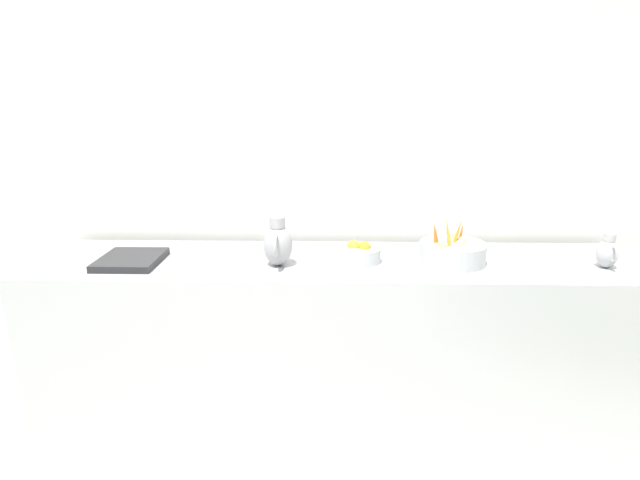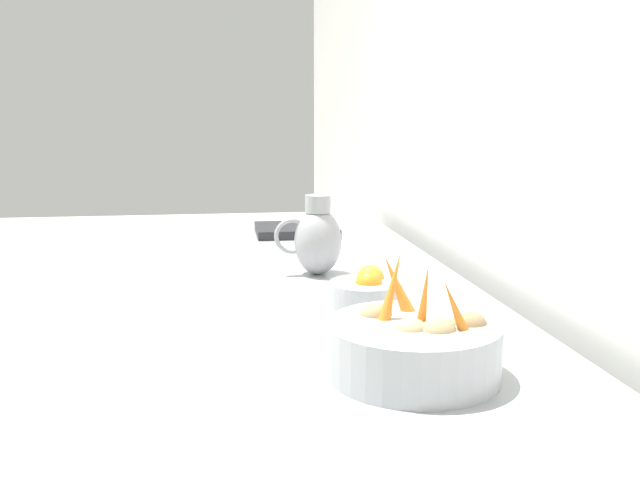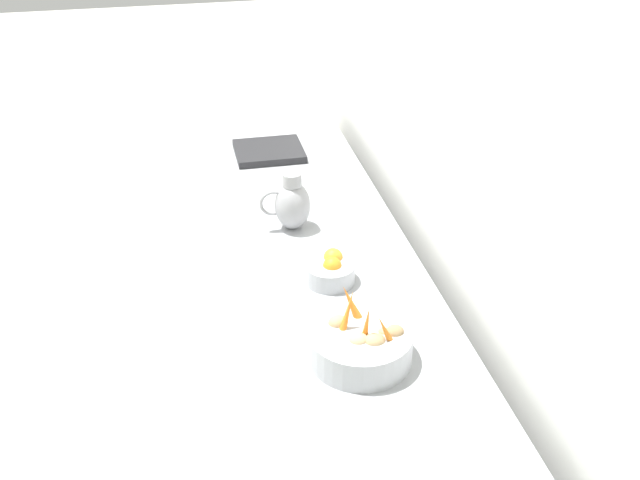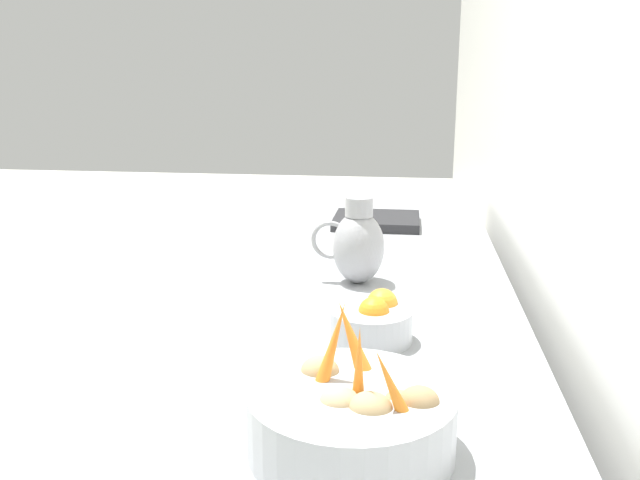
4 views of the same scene
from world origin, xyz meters
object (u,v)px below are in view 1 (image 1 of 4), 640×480
(vegetable_colander, at_px, (452,252))
(metal_pitcher_tall, at_px, (278,244))
(orange_bowl, at_px, (362,253))
(metal_pitcher_short, at_px, (608,252))

(vegetable_colander, distance_m, metal_pitcher_tall, 0.90)
(orange_bowl, height_order, metal_pitcher_tall, metal_pitcher_tall)
(vegetable_colander, xyz_separation_m, orange_bowl, (-0.01, -0.47, -0.01))
(vegetable_colander, bearing_deg, orange_bowl, -90.75)
(metal_pitcher_tall, bearing_deg, orange_bowl, 99.20)
(orange_bowl, relative_size, metal_pitcher_short, 1.07)
(vegetable_colander, distance_m, orange_bowl, 0.47)
(metal_pitcher_tall, xyz_separation_m, metal_pitcher_short, (-0.00, 1.65, -0.03))
(orange_bowl, xyz_separation_m, metal_pitcher_tall, (0.07, -0.43, 0.07))
(orange_bowl, bearing_deg, metal_pitcher_tall, -80.80)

